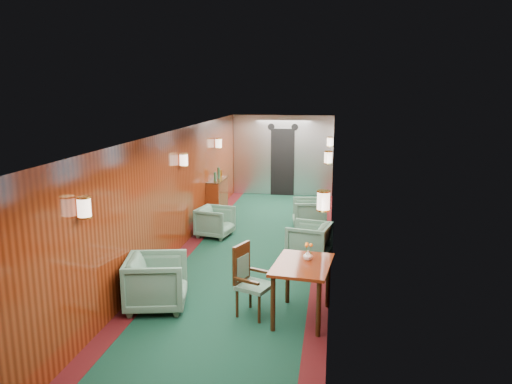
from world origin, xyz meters
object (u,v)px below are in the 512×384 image
dining_table (302,272)px  armchair_right_far (309,213)px  armchair_left_far (215,222)px  side_chair (249,277)px  credenza (217,198)px  armchair_right_near (309,241)px  armchair_left_near (157,282)px

dining_table → armchair_right_far: bearing=98.4°
armchair_left_far → armchair_right_far: 2.23m
side_chair → credenza: size_ratio=0.83×
armchair_right_near → armchair_right_far: size_ratio=1.02×
side_chair → credenza: (-1.71, 5.30, -0.07)m
armchair_left_far → armchair_right_far: size_ratio=0.96×
armchair_left_near → armchair_left_far: (0.00, 3.64, -0.07)m
credenza → armchair_right_far: (2.33, -0.65, -0.15)m
armchair_left_far → dining_table: bearing=-138.4°
credenza → armchair_left_near: (0.34, -5.31, -0.10)m
side_chair → armchair_left_near: size_ratio=1.19×
dining_table → armchair_right_far: size_ratio=1.56×
armchair_right_near → armchair_right_far: (-0.11, 2.15, -0.01)m
side_chair → armchair_left_far: 3.89m
armchair_right_near → armchair_left_far: bearing=-106.1°
dining_table → side_chair: (-0.76, 0.03, -0.13)m
armchair_left_near → credenza: bearing=-8.5°
side_chair → armchair_right_near: side_chair is taller
credenza → armchair_left_near: size_ratio=1.43×
side_chair → armchair_left_near: (-1.37, -0.01, -0.16)m
credenza → armchair_left_far: credenza is taller
armchair_left_far → armchair_left_near: bearing=-168.6°
armchair_left_far → armchair_right_near: bearing=-107.0°
credenza → armchair_right_near: size_ratio=1.62×
armchair_left_near → armchair_right_far: armchair_left_near is taller
side_chair → armchair_left_far: bearing=132.2°
side_chair → armchair_right_far: (0.62, 4.65, -0.22)m
side_chair → armchair_right_near: bearing=95.4°
credenza → armchair_right_near: (2.44, -2.80, -0.14)m
armchair_right_near → side_chair: bearing=-3.9°
armchair_left_near → armchair_right_far: (1.99, 4.66, -0.06)m
armchair_left_near → armchair_right_near: size_ratio=1.13×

